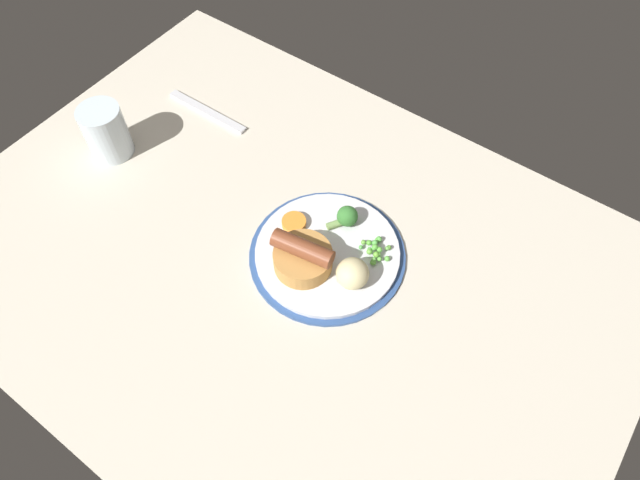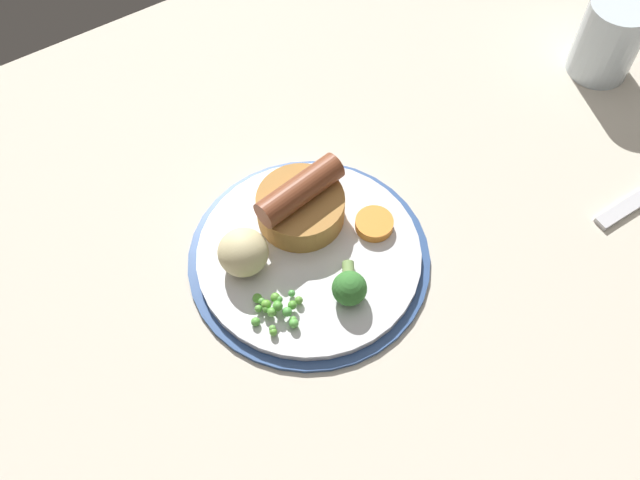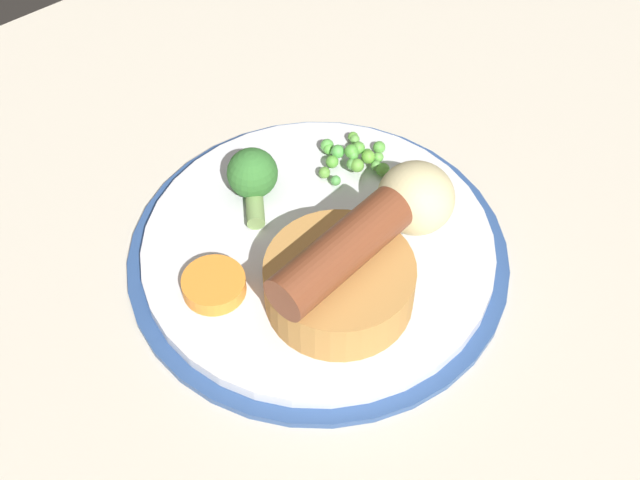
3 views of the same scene
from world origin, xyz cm
name	(u,v)px [view 2 (image 2 of 3)]	position (x,y,z in cm)	size (l,w,h in cm)	color
dining_table	(334,214)	(0.00, 0.00, 1.50)	(110.00, 80.00, 3.00)	beige
dinner_plate	(309,256)	(5.85, 4.22, 3.57)	(24.99, 24.99, 1.40)	#2D4C84
sausage_pudding	(300,203)	(4.21, -0.13, 6.74)	(9.95, 9.16, 6.10)	#BC8442
pea_pile	(276,309)	(12.11, 8.39, 5.30)	(5.50, 5.15, 1.91)	#5FB94D
broccoli_floret_near	(349,287)	(5.13, 10.48, 6.03)	(4.09, 5.02, 3.44)	#387A33
potato_chunk_0	(243,252)	(12.02, 1.95, 6.71)	(5.05, 5.04, 4.62)	beige
carrot_slice_1	(374,224)	(-1.51, 5.22, 4.95)	(3.98, 3.98, 1.11)	orange
drinking_glass	(609,38)	(-38.66, -0.02, 7.90)	(7.45, 7.45, 9.81)	silver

